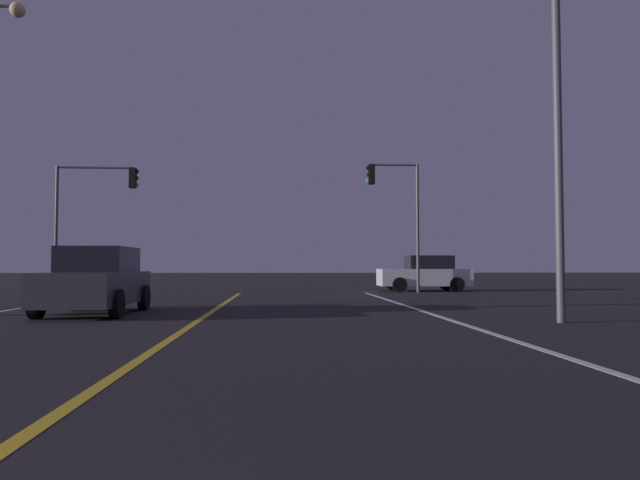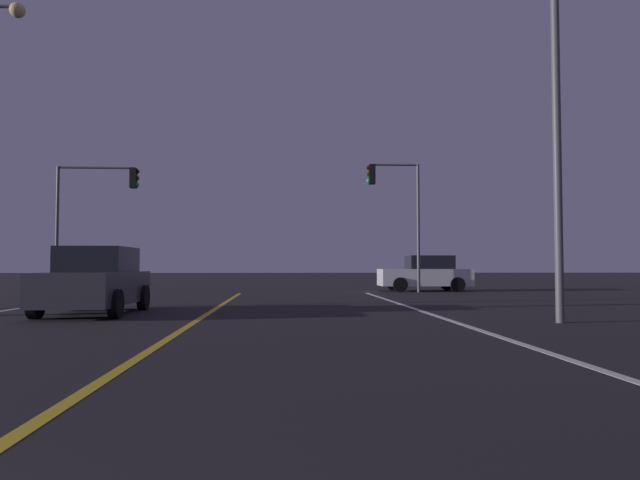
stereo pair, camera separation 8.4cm
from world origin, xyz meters
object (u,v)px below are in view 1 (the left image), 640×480
car_crossing_side (425,274)px  traffic_light_near_left (96,199)px  car_oncoming (96,281)px  traffic_light_near_right (394,198)px  street_lamp_right_near (533,62)px

car_crossing_side → traffic_light_near_left: traffic_light_near_left is taller
car_oncoming → car_crossing_side: bearing=137.6°
car_crossing_side → traffic_light_near_right: (-1.71, -1.26, 3.49)m
traffic_light_near_right → street_lamp_right_near: street_lamp_right_near is taller
car_oncoming → street_lamp_right_near: street_lamp_right_near is taller
car_crossing_side → traffic_light_near_right: traffic_light_near_right is taller
traffic_light_near_left → street_lamp_right_near: (13.67, -14.41, 1.45)m
car_oncoming → traffic_light_near_left: (-3.55, 11.41, 3.38)m
car_crossing_side → traffic_light_near_left: bearing=4.8°
traffic_light_near_left → street_lamp_right_near: street_lamp_right_near is taller
car_oncoming → traffic_light_near_right: 15.47m
traffic_light_near_right → street_lamp_right_near: 14.47m
car_oncoming → car_crossing_side: 17.15m
car_oncoming → street_lamp_right_near: bearing=73.5°
traffic_light_near_right → traffic_light_near_left: (-13.40, 0.00, -0.12)m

